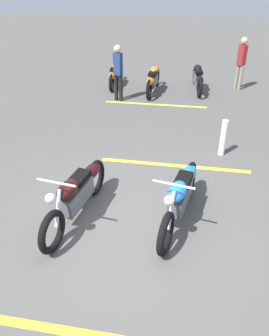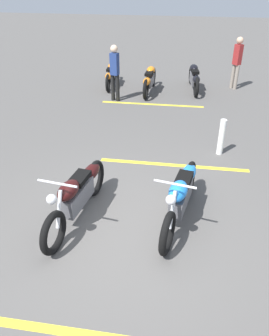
% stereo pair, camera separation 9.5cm
% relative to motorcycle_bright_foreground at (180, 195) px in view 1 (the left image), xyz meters
% --- Properties ---
extents(ground_plane, '(60.00, 60.00, 0.00)m').
position_rel_motorcycle_bright_foreground_xyz_m(ground_plane, '(-0.44, 0.85, -0.46)').
color(ground_plane, '#514F4C').
extents(motorcycle_bright_foreground, '(2.22, 0.67, 1.04)m').
position_rel_motorcycle_bright_foreground_xyz_m(motorcycle_bright_foreground, '(0.00, 0.00, 0.00)').
color(motorcycle_bright_foreground, black).
rests_on(motorcycle_bright_foreground, ground).
extents(motorcycle_dark_foreground, '(2.23, 0.62, 1.04)m').
position_rel_motorcycle_bright_foreground_xyz_m(motorcycle_dark_foreground, '(-0.27, 1.68, 0.00)').
color(motorcycle_dark_foreground, black).
rests_on(motorcycle_dark_foreground, ground).
extents(motorcycle_row_far_left, '(2.20, 0.44, 0.83)m').
position_rel_motorcycle_bright_foreground_xyz_m(motorcycle_row_far_left, '(7.11, -0.07, -0.01)').
color(motorcycle_row_far_left, black).
rests_on(motorcycle_row_far_left, ground).
extents(motorcycle_row_left, '(2.19, 0.29, 0.83)m').
position_rel_motorcycle_bright_foreground_xyz_m(motorcycle_row_left, '(6.60, 1.42, -0.01)').
color(motorcycle_row_left, black).
rests_on(motorcycle_row_left, ground).
extents(motorcycle_row_center, '(2.02, 0.34, 0.76)m').
position_rel_motorcycle_bright_foreground_xyz_m(motorcycle_row_center, '(7.10, 2.89, -0.05)').
color(motorcycle_row_center, black).
rests_on(motorcycle_row_center, ground).
extents(bystander_near_row, '(0.25, 0.28, 1.72)m').
position_rel_motorcycle_bright_foreground_xyz_m(bystander_near_row, '(5.63, 2.39, 0.50)').
color(bystander_near_row, black).
rests_on(bystander_near_row, ground).
extents(bystander_secondary, '(0.31, 0.31, 1.75)m').
position_rel_motorcycle_bright_foreground_xyz_m(bystander_secondary, '(7.59, -1.46, 0.51)').
color(bystander_secondary, gray).
rests_on(bystander_secondary, ground).
extents(bollard_post, '(0.14, 0.14, 0.83)m').
position_rel_motorcycle_bright_foreground_xyz_m(bollard_post, '(2.47, -0.77, -0.05)').
color(bollard_post, white).
rests_on(bollard_post, ground).
extents(parking_stripe_near, '(0.18, 3.20, 0.01)m').
position_rel_motorcycle_bright_foreground_xyz_m(parking_stripe_near, '(-2.35, 1.23, -0.46)').
color(parking_stripe_near, yellow).
rests_on(parking_stripe_near, ground).
extents(parking_stripe_mid, '(0.18, 3.20, 0.01)m').
position_rel_motorcycle_bright_foreground_xyz_m(parking_stripe_mid, '(1.75, 0.23, -0.46)').
color(parking_stripe_mid, yellow).
rests_on(parking_stripe_mid, ground).
extents(parking_stripe_far, '(0.18, 3.20, 0.01)m').
position_rel_motorcycle_bright_foreground_xyz_m(parking_stripe_far, '(5.46, 1.17, -0.46)').
color(parking_stripe_far, yellow).
rests_on(parking_stripe_far, ground).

